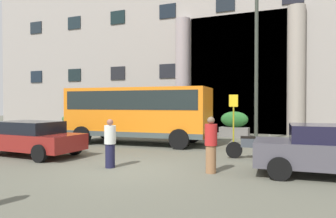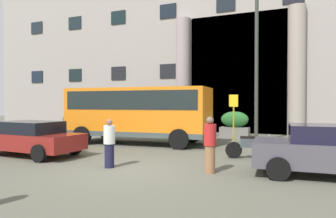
# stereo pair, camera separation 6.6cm
# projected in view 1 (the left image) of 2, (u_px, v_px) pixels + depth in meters

# --- Properties ---
(ground_plane) EXTENTS (80.00, 64.00, 0.12)m
(ground_plane) POSITION_uv_depth(u_px,v_px,m) (130.00, 172.00, 9.44)
(ground_plane) COLOR #57574A
(office_building_facade) EXTENTS (42.89, 9.78, 20.03)m
(office_building_facade) POSITION_uv_depth(u_px,v_px,m) (238.00, 5.00, 25.33)
(office_building_facade) COLOR gray
(office_building_facade) RESTS_ON ground_plane
(orange_minibus) EXTENTS (7.23, 3.18, 2.77)m
(orange_minibus) POSITION_uv_depth(u_px,v_px,m) (139.00, 111.00, 15.51)
(orange_minibus) COLOR orange
(orange_minibus) RESTS_ON ground_plane
(bus_stop_sign) EXTENTS (0.44, 0.08, 2.45)m
(bus_stop_sign) POSITION_uv_depth(u_px,v_px,m) (234.00, 113.00, 15.47)
(bus_stop_sign) COLOR #9E961E
(bus_stop_sign) RESTS_ON ground_plane
(hedge_planter_east) EXTENTS (1.70, 0.79, 1.53)m
(hedge_planter_east) POSITION_uv_depth(u_px,v_px,m) (234.00, 125.00, 18.60)
(hedge_planter_east) COLOR slate
(hedge_planter_east) RESTS_ON ground_plane
(hedge_planter_entrance_left) EXTENTS (1.85, 0.87, 1.20)m
(hedge_planter_entrance_left) POSITION_uv_depth(u_px,v_px,m) (72.00, 123.00, 23.20)
(hedge_planter_entrance_left) COLOR gray
(hedge_planter_entrance_left) RESTS_ON ground_plane
(hedge_planter_far_west) EXTENTS (1.63, 0.87, 1.19)m
(hedge_planter_far_west) POSITION_uv_depth(u_px,v_px,m) (126.00, 125.00, 21.14)
(hedge_planter_far_west) COLOR #6F655A
(hedge_planter_far_west) RESTS_ON ground_plane
(hedge_planter_far_east) EXTENTS (1.65, 0.92, 1.39)m
(hedge_planter_far_east) POSITION_uv_depth(u_px,v_px,m) (177.00, 124.00, 19.84)
(hedge_planter_far_east) COLOR gray
(hedge_planter_far_east) RESTS_ON ground_plane
(parked_sedan_second) EXTENTS (4.35, 2.22, 1.43)m
(parked_sedan_second) POSITION_uv_depth(u_px,v_px,m) (335.00, 150.00, 8.50)
(parked_sedan_second) COLOR #4A4750
(parked_sedan_second) RESTS_ON ground_plane
(white_taxi_kerbside) EXTENTS (4.31, 2.05, 1.33)m
(white_taxi_kerbside) POSITION_uv_depth(u_px,v_px,m) (30.00, 138.00, 12.00)
(white_taxi_kerbside) COLOR maroon
(white_taxi_kerbside) RESTS_ON ground_plane
(scooter_by_planter) EXTENTS (1.99, 0.55, 0.89)m
(scooter_by_planter) POSITION_uv_depth(u_px,v_px,m) (44.00, 135.00, 15.09)
(scooter_by_planter) COLOR black
(scooter_by_planter) RESTS_ON ground_plane
(motorcycle_far_end) EXTENTS (1.94, 0.55, 0.89)m
(motorcycle_far_end) POSITION_uv_depth(u_px,v_px,m) (252.00, 146.00, 11.29)
(motorcycle_far_end) COLOR black
(motorcycle_far_end) RESTS_ON ground_plane
(pedestrian_man_red_shirt) EXTENTS (0.36, 0.36, 1.64)m
(pedestrian_man_red_shirt) POSITION_uv_depth(u_px,v_px,m) (211.00, 145.00, 8.99)
(pedestrian_man_red_shirt) COLOR #8D613E
(pedestrian_man_red_shirt) RESTS_ON ground_plane
(pedestrian_man_crossing) EXTENTS (0.36, 0.36, 1.53)m
(pedestrian_man_crossing) POSITION_uv_depth(u_px,v_px,m) (110.00, 143.00, 9.75)
(pedestrian_man_crossing) COLOR #1A1A36
(pedestrian_man_crossing) RESTS_ON ground_plane
(lamppost_plaza_centre) EXTENTS (0.40, 0.40, 8.40)m
(lamppost_plaza_centre) POSITION_uv_depth(u_px,v_px,m) (256.00, 47.00, 15.47)
(lamppost_plaza_centre) COLOR #333931
(lamppost_plaza_centre) RESTS_ON ground_plane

